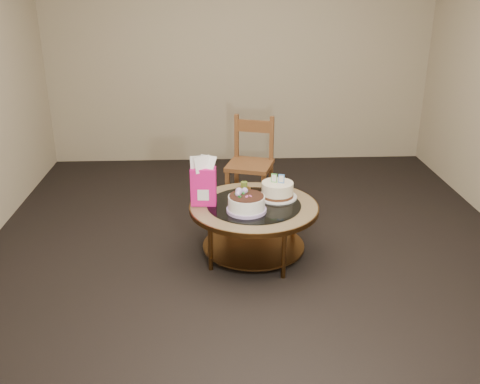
{
  "coord_description": "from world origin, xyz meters",
  "views": [
    {
      "loc": [
        -0.3,
        -3.84,
        2.12
      ],
      "look_at": [
        -0.11,
        0.02,
        0.56
      ],
      "focal_mm": 40.0,
      "sensor_mm": 36.0,
      "label": 1
    }
  ],
  "objects_px": {
    "decorated_cake": "(246,204)",
    "gift_bag": "(203,181)",
    "cream_cake": "(277,190)",
    "coffee_table": "(254,214)",
    "dining_chair": "(251,163)"
  },
  "relations": [
    {
      "from": "gift_bag",
      "to": "dining_chair",
      "type": "xyz_separation_m",
      "value": [
        0.43,
        1.0,
        -0.2
      ]
    },
    {
      "from": "coffee_table",
      "to": "cream_cake",
      "type": "xyz_separation_m",
      "value": [
        0.2,
        0.13,
        0.14
      ]
    },
    {
      "from": "coffee_table",
      "to": "gift_bag",
      "type": "bearing_deg",
      "value": 176.02
    },
    {
      "from": "coffee_table",
      "to": "cream_cake",
      "type": "distance_m",
      "value": 0.28
    },
    {
      "from": "coffee_table",
      "to": "dining_chair",
      "type": "height_order",
      "value": "dining_chair"
    },
    {
      "from": "coffee_table",
      "to": "dining_chair",
      "type": "distance_m",
      "value": 1.03
    },
    {
      "from": "decorated_cake",
      "to": "cream_cake",
      "type": "relative_size",
      "value": 0.96
    },
    {
      "from": "decorated_cake",
      "to": "cream_cake",
      "type": "distance_m",
      "value": 0.37
    },
    {
      "from": "cream_cake",
      "to": "dining_chair",
      "type": "distance_m",
      "value": 0.92
    },
    {
      "from": "gift_bag",
      "to": "cream_cake",
      "type": "bearing_deg",
      "value": 14.09
    },
    {
      "from": "decorated_cake",
      "to": "dining_chair",
      "type": "height_order",
      "value": "dining_chair"
    },
    {
      "from": "gift_bag",
      "to": "dining_chair",
      "type": "height_order",
      "value": "dining_chair"
    },
    {
      "from": "coffee_table",
      "to": "gift_bag",
      "type": "relative_size",
      "value": 2.62
    },
    {
      "from": "decorated_cake",
      "to": "gift_bag",
      "type": "distance_m",
      "value": 0.38
    },
    {
      "from": "coffee_table",
      "to": "dining_chair",
      "type": "relative_size",
      "value": 1.15
    }
  ]
}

